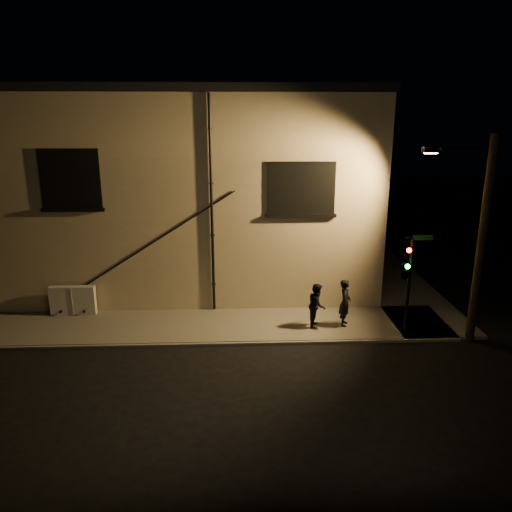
{
  "coord_description": "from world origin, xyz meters",
  "views": [
    {
      "loc": [
        -0.9,
        -15.81,
        7.81
      ],
      "look_at": [
        -0.16,
        1.8,
        2.68
      ],
      "focal_mm": 35.0,
      "sensor_mm": 36.0,
      "label": 1
    }
  ],
  "objects_px": {
    "utility_cabinet": "(73,300)",
    "pedestrian_b": "(317,305)",
    "pedestrian_a": "(345,303)",
    "traffic_signal": "(405,269)",
    "streetlamp_pole": "(479,236)"
  },
  "relations": [
    {
      "from": "pedestrian_a",
      "to": "streetlamp_pole",
      "type": "relative_size",
      "value": 0.25
    },
    {
      "from": "pedestrian_a",
      "to": "pedestrian_b",
      "type": "height_order",
      "value": "pedestrian_a"
    },
    {
      "from": "pedestrian_a",
      "to": "streetlamp_pole",
      "type": "height_order",
      "value": "streetlamp_pole"
    },
    {
      "from": "pedestrian_a",
      "to": "streetlamp_pole",
      "type": "distance_m",
      "value": 5.12
    },
    {
      "from": "utility_cabinet",
      "to": "pedestrian_b",
      "type": "height_order",
      "value": "pedestrian_b"
    },
    {
      "from": "pedestrian_a",
      "to": "traffic_signal",
      "type": "xyz_separation_m",
      "value": [
        1.88,
        -0.77,
        1.53
      ]
    },
    {
      "from": "streetlamp_pole",
      "to": "pedestrian_a",
      "type": "bearing_deg",
      "value": 164.82
    },
    {
      "from": "traffic_signal",
      "to": "utility_cabinet",
      "type": "bearing_deg",
      "value": 169.71
    },
    {
      "from": "utility_cabinet",
      "to": "pedestrian_b",
      "type": "distance_m",
      "value": 9.48
    },
    {
      "from": "utility_cabinet",
      "to": "pedestrian_b",
      "type": "xyz_separation_m",
      "value": [
        9.36,
        -1.5,
        0.25
      ]
    },
    {
      "from": "pedestrian_b",
      "to": "streetlamp_pole",
      "type": "height_order",
      "value": "streetlamp_pole"
    },
    {
      "from": "streetlamp_pole",
      "to": "utility_cabinet",
      "type": "bearing_deg",
      "value": 169.91
    },
    {
      "from": "pedestrian_a",
      "to": "pedestrian_b",
      "type": "distance_m",
      "value": 1.05
    },
    {
      "from": "pedestrian_a",
      "to": "pedestrian_b",
      "type": "relative_size",
      "value": 1.08
    },
    {
      "from": "pedestrian_b",
      "to": "streetlamp_pole",
      "type": "relative_size",
      "value": 0.23
    }
  ]
}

